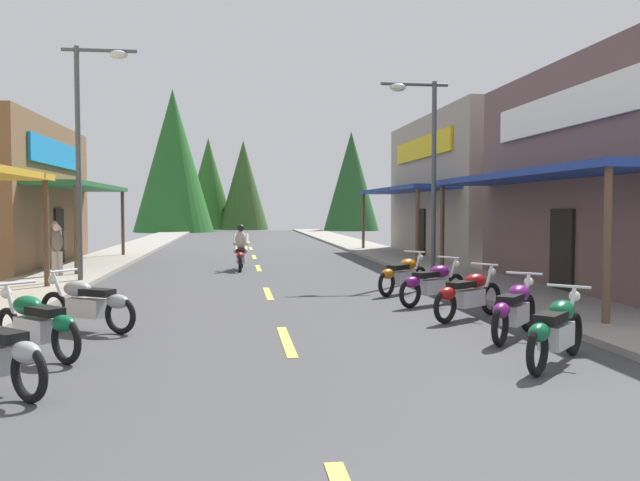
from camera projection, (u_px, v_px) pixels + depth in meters
name	position (u px, v px, depth m)	size (l,w,h in m)	color
ground	(257.00, 265.00, 25.02)	(9.37, 75.93, 0.10)	#424244
sidewalk_left	(95.00, 264.00, 24.26)	(2.50, 75.93, 0.12)	gray
sidewalk_right	(408.00, 261.00, 25.77)	(2.50, 75.93, 0.12)	gray
centerline_dashes	(254.00, 256.00, 28.78)	(0.16, 52.28, 0.01)	#E0C64C
storefront_right_far	(494.00, 188.00, 28.61)	(8.28, 11.42, 6.02)	gray
streetlamp_left	(89.00, 132.00, 18.12)	(2.02, 0.30, 6.55)	#474C51
streetlamp_right	(424.00, 150.00, 19.48)	(2.02, 0.30, 5.87)	#474C51
motorcycle_parked_right_0	(556.00, 329.00, 8.80)	(1.57, 1.59, 1.04)	black
motorcycle_parked_right_1	(514.00, 309.00, 10.62)	(1.47, 1.69, 1.04)	black
motorcycle_parked_right_2	(468.00, 294.00, 12.50)	(1.80, 1.32, 1.04)	black
motorcycle_parked_right_3	(433.00, 283.00, 14.33)	(1.86, 1.23, 1.04)	black
motorcycle_parked_right_4	(403.00, 274.00, 16.19)	(1.64, 1.53, 1.04)	black
motorcycle_parked_left_1	(37.00, 323.00, 9.29)	(1.62, 1.55, 1.04)	black
motorcycle_parked_left_2	(88.00, 303.00, 11.30)	(1.86, 1.23, 1.04)	black
rider_cruising_lead	(241.00, 251.00, 22.41)	(0.60, 2.14, 1.57)	black
pedestrian_by_shop	(54.00, 243.00, 21.61)	(0.53, 0.38, 1.70)	#B2A599
pedestrian_browsing	(57.00, 247.00, 19.46)	(0.51, 0.40, 1.66)	#B2A599
treeline_backdrop	(226.00, 173.00, 61.83)	(22.67, 13.07, 12.76)	#2B5D23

